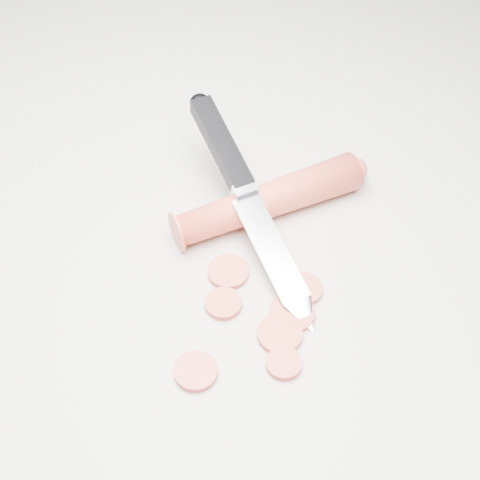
# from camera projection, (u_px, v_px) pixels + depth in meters

# --- Properties ---
(ground) EXTENTS (2.40, 2.40, 0.00)m
(ground) POSITION_uv_depth(u_px,v_px,m) (294.00, 268.00, 0.59)
(ground) COLOR beige
(ground) RESTS_ON ground
(carrot) EXTENTS (0.17, 0.12, 0.03)m
(carrot) POSITION_uv_depth(u_px,v_px,m) (268.00, 200.00, 0.61)
(carrot) COLOR #E9462D
(carrot) RESTS_ON ground
(carrot_slice_0) EXTENTS (0.03, 0.03, 0.01)m
(carrot_slice_0) POSITION_uv_depth(u_px,v_px,m) (196.00, 371.00, 0.52)
(carrot_slice_0) COLOR #DE4F38
(carrot_slice_0) RESTS_ON ground
(carrot_slice_1) EXTENTS (0.03, 0.03, 0.01)m
(carrot_slice_1) POSITION_uv_depth(u_px,v_px,m) (223.00, 304.00, 0.56)
(carrot_slice_1) COLOR #DE4F38
(carrot_slice_1) RESTS_ON ground
(carrot_slice_2) EXTENTS (0.04, 0.04, 0.01)m
(carrot_slice_2) POSITION_uv_depth(u_px,v_px,m) (280.00, 334.00, 0.54)
(carrot_slice_2) COLOR #DE4F38
(carrot_slice_2) RESTS_ON ground
(carrot_slice_3) EXTENTS (0.03, 0.03, 0.01)m
(carrot_slice_3) POSITION_uv_depth(u_px,v_px,m) (284.00, 364.00, 0.52)
(carrot_slice_3) COLOR #DE4F38
(carrot_slice_3) RESTS_ON ground
(carrot_slice_4) EXTENTS (0.03, 0.03, 0.01)m
(carrot_slice_4) POSITION_uv_depth(u_px,v_px,m) (303.00, 289.00, 0.57)
(carrot_slice_4) COLOR #DE4F38
(carrot_slice_4) RESTS_ON ground
(carrot_slice_5) EXTENTS (0.04, 0.04, 0.01)m
(carrot_slice_5) POSITION_uv_depth(u_px,v_px,m) (228.00, 272.00, 0.58)
(carrot_slice_5) COLOR #DE4F38
(carrot_slice_5) RESTS_ON ground
(carrot_slice_6) EXTENTS (0.04, 0.04, 0.01)m
(carrot_slice_6) POSITION_uv_depth(u_px,v_px,m) (292.00, 313.00, 0.55)
(carrot_slice_6) COLOR #DE4F38
(carrot_slice_6) RESTS_ON ground
(kitchen_knife) EXTENTS (0.15, 0.22, 0.08)m
(kitchen_knife) POSITION_uv_depth(u_px,v_px,m) (252.00, 202.00, 0.58)
(kitchen_knife) COLOR #B8BABF
(kitchen_knife) RESTS_ON ground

